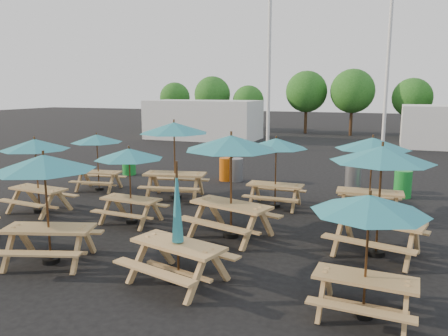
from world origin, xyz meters
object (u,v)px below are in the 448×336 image
at_px(picnic_unit_7, 231,149).
at_px(waste_bin_2, 236,170).
at_px(picnic_unit_11, 372,148).
at_px(waste_bin_4, 403,184).
at_px(picnic_unit_3, 44,169).
at_px(picnic_unit_9, 369,211).
at_px(waste_bin_1, 226,169).
at_px(picnic_unit_8, 276,147).
at_px(picnic_unit_10, 382,160).
at_px(picnic_unit_1, 35,149).
at_px(picnic_unit_6, 178,234).
at_px(waste_bin_0, 129,164).
at_px(picnic_unit_4, 129,158).
at_px(waste_bin_3, 353,178).
at_px(picnic_unit_2, 97,142).
at_px(picnic_unit_5, 174,132).

bearing_deg(picnic_unit_7, waste_bin_2, 123.87).
bearing_deg(picnic_unit_11, waste_bin_4, 69.45).
xyz_separation_m(picnic_unit_3, picnic_unit_9, (6.29, 0.05, -0.25)).
distance_m(waste_bin_1, waste_bin_2, 0.40).
relative_size(picnic_unit_8, waste_bin_2, 2.37).
xyz_separation_m(waste_bin_1, waste_bin_4, (6.52, -0.44, 0.00)).
xyz_separation_m(picnic_unit_7, picnic_unit_10, (3.40, -0.00, -0.09)).
relative_size(picnic_unit_8, picnic_unit_10, 0.83).
bearing_deg(picnic_unit_1, picnic_unit_7, 4.29).
bearing_deg(picnic_unit_10, picnic_unit_7, -167.19).
xyz_separation_m(picnic_unit_6, waste_bin_2, (-2.08, 9.09, -0.50)).
bearing_deg(waste_bin_0, picnic_unit_4, -56.29).
bearing_deg(picnic_unit_8, picnic_unit_10, -45.34).
bearing_deg(waste_bin_2, picnic_unit_11, -32.76).
bearing_deg(picnic_unit_3, picnic_unit_10, 6.30).
bearing_deg(waste_bin_2, waste_bin_0, -175.41).
distance_m(picnic_unit_3, waste_bin_1, 9.33).
bearing_deg(picnic_unit_4, picnic_unit_6, -42.04).
relative_size(picnic_unit_9, waste_bin_3, 2.22).
bearing_deg(picnic_unit_4, picnic_unit_7, 0.71).
xyz_separation_m(waste_bin_3, waste_bin_4, (1.65, -0.40, 0.00)).
xyz_separation_m(picnic_unit_10, waste_bin_1, (-5.91, 6.29, -1.66)).
xyz_separation_m(picnic_unit_3, picnic_unit_6, (2.94, 0.12, -1.05)).
height_order(picnic_unit_3, picnic_unit_9, picnic_unit_3).
xyz_separation_m(picnic_unit_2, waste_bin_4, (10.24, 2.78, -1.30)).
bearing_deg(waste_bin_4, picnic_unit_6, -115.09).
xyz_separation_m(picnic_unit_9, picnic_unit_11, (-0.23, 5.81, 0.24)).
bearing_deg(picnic_unit_4, waste_bin_2, 85.15).
xyz_separation_m(picnic_unit_8, waste_bin_3, (2.05, 3.14, -1.41)).
xyz_separation_m(picnic_unit_7, picnic_unit_11, (3.08, 2.96, -0.21)).
height_order(picnic_unit_7, waste_bin_3, picnic_unit_7).
xyz_separation_m(picnic_unit_9, waste_bin_0, (-10.13, 8.78, -1.30)).
height_order(picnic_unit_7, picnic_unit_8, picnic_unit_7).
height_order(waste_bin_2, waste_bin_4, same).
xyz_separation_m(picnic_unit_4, waste_bin_3, (5.30, 6.14, -1.33)).
relative_size(picnic_unit_2, picnic_unit_7, 0.75).
bearing_deg(picnic_unit_1, waste_bin_4, 34.51).
height_order(picnic_unit_2, picnic_unit_10, picnic_unit_10).
height_order(picnic_unit_4, waste_bin_4, picnic_unit_4).
relative_size(picnic_unit_9, waste_bin_0, 2.22).
distance_m(picnic_unit_1, picnic_unit_11, 9.61).
xyz_separation_m(picnic_unit_8, waste_bin_4, (3.70, 2.74, -1.41)).
relative_size(picnic_unit_7, picnic_unit_9, 1.37).
distance_m(picnic_unit_10, picnic_unit_11, 2.98).
bearing_deg(picnic_unit_7, picnic_unit_8, 99.65).
bearing_deg(picnic_unit_1, waste_bin_0, 101.74).
height_order(picnic_unit_9, picnic_unit_10, picnic_unit_10).
bearing_deg(picnic_unit_2, picnic_unit_5, -11.12).
bearing_deg(picnic_unit_6, picnic_unit_5, 132.18).
height_order(picnic_unit_2, waste_bin_2, picnic_unit_2).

